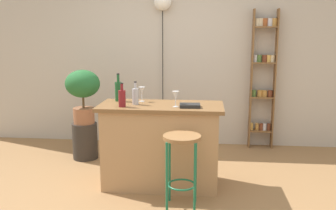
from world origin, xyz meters
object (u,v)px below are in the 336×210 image
(bottle_soda_blue, at_px, (122,98))
(pendant_globe_light, at_px, (163,3))
(wine_glass_center, at_px, (142,91))
(cookbook, at_px, (190,106))
(bottle_vinegar, at_px, (135,96))
(spice_shelf, at_px, (263,74))
(bottle_spirits_clear, at_px, (118,91))
(bar_stool, at_px, (182,154))
(potted_plant, at_px, (83,90))
(wine_glass_left, at_px, (176,96))
(plant_stool, at_px, (85,141))

(bottle_soda_blue, distance_m, pendant_globe_light, 2.02)
(wine_glass_center, bearing_deg, cookbook, -26.50)
(bottle_vinegar, bearing_deg, spice_shelf, 44.58)
(bottle_spirits_clear, relative_size, bottle_vinegar, 1.25)
(bar_stool, distance_m, bottle_soda_blue, 0.87)
(spice_shelf, height_order, wine_glass_center, spice_shelf)
(spice_shelf, height_order, bottle_vinegar, spice_shelf)
(potted_plant, relative_size, wine_glass_left, 4.31)
(bottle_vinegar, xyz_separation_m, cookbook, (0.58, -0.09, -0.08))
(plant_stool, bearing_deg, bottle_soda_blue, -51.67)
(bottle_spirits_clear, xyz_separation_m, bottle_vinegar, (0.23, -0.18, -0.02))
(bottle_vinegar, relative_size, cookbook, 1.18)
(bottle_spirits_clear, relative_size, wine_glass_center, 1.89)
(plant_stool, bearing_deg, cookbook, -31.66)
(bar_stool, xyz_separation_m, wine_glass_left, (-0.09, 0.42, 0.48))
(spice_shelf, distance_m, bottle_spirits_clear, 2.23)
(potted_plant, height_order, wine_glass_left, potted_plant)
(bottle_soda_blue, bearing_deg, cookbook, 3.54)
(spice_shelf, relative_size, bottle_vinegar, 7.99)
(plant_stool, relative_size, bottle_soda_blue, 1.92)
(potted_plant, bearing_deg, bottle_soda_blue, -51.67)
(bar_stool, distance_m, wine_glass_left, 0.65)
(bar_stool, bearing_deg, spice_shelf, 63.29)
(wine_glass_center, bearing_deg, pendant_globe_light, 86.92)
(bottle_vinegar, height_order, wine_glass_center, bottle_vinegar)
(spice_shelf, height_order, wine_glass_left, spice_shelf)
(plant_stool, bearing_deg, potted_plant, 135.00)
(bottle_soda_blue, xyz_separation_m, bottle_vinegar, (0.11, 0.13, -0.00))
(bottle_soda_blue, xyz_separation_m, wine_glass_center, (0.15, 0.31, 0.02))
(bar_stool, height_order, wine_glass_left, wine_glass_left)
(spice_shelf, height_order, cookbook, spice_shelf)
(bar_stool, distance_m, spice_shelf, 2.34)
(cookbook, bearing_deg, bar_stool, -101.21)
(plant_stool, relative_size, bottle_spirits_clear, 1.55)
(spice_shelf, bearing_deg, bottle_vinegar, -135.42)
(pendant_globe_light, bearing_deg, bottle_spirits_clear, -103.79)
(cookbook, bearing_deg, spice_shelf, 55.20)
(bottle_spirits_clear, distance_m, cookbook, 0.86)
(bottle_soda_blue, height_order, wine_glass_center, bottle_soda_blue)
(spice_shelf, distance_m, wine_glass_center, 2.03)
(bottle_vinegar, xyz_separation_m, wine_glass_left, (0.43, -0.08, 0.02))
(spice_shelf, relative_size, wine_glass_center, 12.07)
(bottle_spirits_clear, relative_size, pendant_globe_light, 0.14)
(plant_stool, bearing_deg, wine_glass_center, -34.60)
(plant_stool, bearing_deg, wine_glass_left, -34.26)
(wine_glass_center, bearing_deg, spice_shelf, 41.67)
(cookbook, height_order, pendant_globe_light, pendant_globe_light)
(bar_stool, height_order, bottle_soda_blue, bottle_soda_blue)
(bar_stool, xyz_separation_m, bottle_spirits_clear, (-0.76, 0.69, 0.48))
(wine_glass_center, relative_size, cookbook, 0.78)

